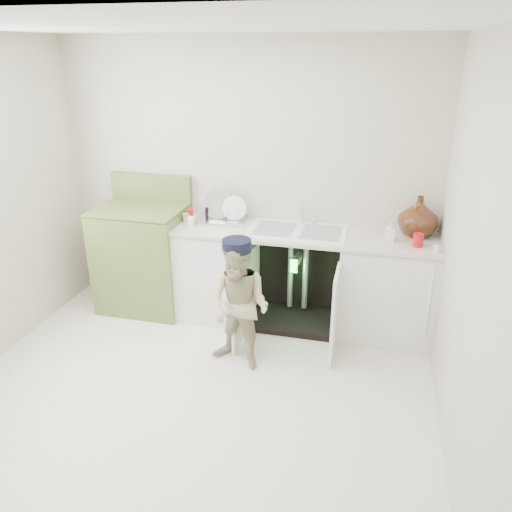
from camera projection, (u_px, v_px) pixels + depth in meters
The scene contains 5 objects.
ground at pixel (196, 390), 3.76m from camera, with size 3.50×3.50×0.00m, color beige.
room_shell at pixel (187, 235), 3.27m from camera, with size 6.00×5.50×1.26m.
counter_run at pixel (300, 275), 4.53m from camera, with size 2.44×1.02×1.24m.
avocado_stove at pixel (144, 256), 4.82m from camera, with size 0.81×0.65×1.26m.
repair_worker at pixel (240, 305), 3.87m from camera, with size 0.68×0.71×1.07m.
Camera 1 is at (1.18, -2.87, 2.39)m, focal length 35.00 mm.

